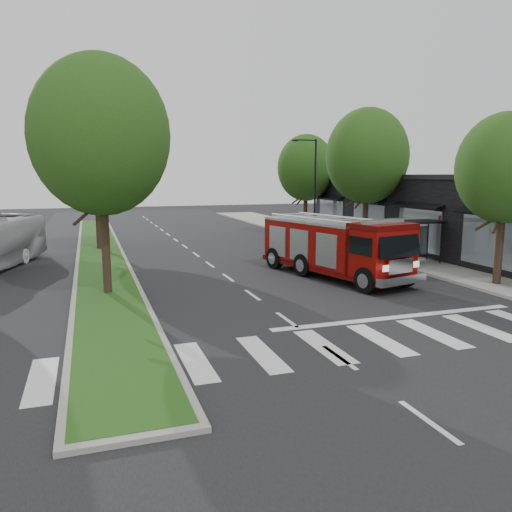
{
  "coord_description": "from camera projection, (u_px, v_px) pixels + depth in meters",
  "views": [
    {
      "loc": [
        -6.66,
        -16.22,
        5.19
      ],
      "look_at": [
        0.04,
        3.62,
        1.8
      ],
      "focal_mm": 35.0,
      "sensor_mm": 36.0,
      "label": 1
    }
  ],
  "objects": [
    {
      "name": "storefront_row",
      "position": [
        471.0,
        217.0,
        32.42
      ],
      "size": [
        8.0,
        30.0,
        5.0
      ],
      "primitive_type": "cube",
      "color": "black",
      "rests_on": "ground"
    },
    {
      "name": "bus_shelter",
      "position": [
        413.0,
        230.0,
        28.93
      ],
      "size": [
        3.2,
        1.6,
        2.61
      ],
      "color": "black",
      "rests_on": "ground"
    },
    {
      "name": "tree_right_mid",
      "position": [
        367.0,
        156.0,
        33.79
      ],
      "size": [
        5.6,
        5.6,
        9.72
      ],
      "color": "black",
      "rests_on": "ground"
    },
    {
      "name": "tree_right_near",
      "position": [
        505.0,
        168.0,
        22.72
      ],
      "size": [
        4.4,
        4.4,
        8.05
      ],
      "color": "black",
      "rests_on": "ground"
    },
    {
      "name": "median",
      "position": [
        101.0,
        253.0,
        33.03
      ],
      "size": [
        3.0,
        50.0,
        0.15
      ],
      "color": "gray",
      "rests_on": "ground"
    },
    {
      "name": "ground",
      "position": [
        287.0,
        320.0,
        18.1
      ],
      "size": [
        140.0,
        140.0,
        0.0
      ],
      "primitive_type": "plane",
      "color": "black",
      "rests_on": "ground"
    },
    {
      "name": "fire_engine",
      "position": [
        334.0,
        247.0,
        25.57
      ],
      "size": [
        4.9,
        9.7,
        3.23
      ],
      "rotation": [
        0.0,
        0.0,
        0.24
      ],
      "color": "#4E0604",
      "rests_on": "ground"
    },
    {
      "name": "streetlight_right_far",
      "position": [
        313.0,
        185.0,
        39.36
      ],
      "size": [
        2.11,
        0.2,
        8.0
      ],
      "color": "black",
      "rests_on": "ground"
    },
    {
      "name": "tree_median_near",
      "position": [
        100.0,
        136.0,
        20.73
      ],
      "size": [
        5.8,
        5.8,
        10.16
      ],
      "color": "black",
      "rests_on": "ground"
    },
    {
      "name": "sidewalk_right",
      "position": [
        411.0,
        258.0,
        31.39
      ],
      "size": [
        5.0,
        80.0,
        0.15
      ],
      "primitive_type": "cube",
      "color": "gray",
      "rests_on": "ground"
    },
    {
      "name": "tree_right_far",
      "position": [
        306.0,
        168.0,
        43.25
      ],
      "size": [
        5.0,
        5.0,
        8.73
      ],
      "color": "black",
      "rests_on": "ground"
    },
    {
      "name": "tree_median_far",
      "position": [
        95.0,
        156.0,
        33.88
      ],
      "size": [
        5.6,
        5.6,
        9.72
      ],
      "color": "black",
      "rests_on": "ground"
    }
  ]
}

